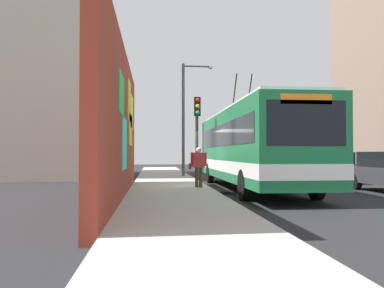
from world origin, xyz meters
TOP-DOWN VIEW (x-y plane):
  - ground_plane at (0.00, 0.00)m, footprint 80.00×80.00m
  - sidewalk_slab at (0.00, 1.60)m, footprint 48.00×3.20m
  - graffiti_wall at (-4.39, 3.35)m, footprint 13.17×0.32m
  - building_far_left at (10.45, 9.20)m, footprint 11.50×7.07m
  - city_bus at (-0.68, -1.80)m, footprint 12.67×2.65m
  - parked_car_navy at (3.41, -7.00)m, footprint 4.52×1.81m
  - parked_car_red at (8.63, -7.00)m, footprint 4.81×1.86m
  - pedestrian_at_curb at (-1.18, 0.48)m, footprint 0.22×0.73m
  - traffic_light at (0.59, 0.35)m, footprint 0.49×0.28m
  - street_lamp at (7.61, 0.24)m, footprint 0.44×1.92m
  - curbside_puddle at (-2.28, -0.60)m, footprint 1.43×1.43m

SIDE VIEW (x-z plane):
  - ground_plane at x=0.00m, z-range 0.00..0.00m
  - curbside_puddle at x=-2.28m, z-range 0.00..0.00m
  - sidewalk_slab at x=0.00m, z-range 0.00..0.15m
  - parked_car_navy at x=3.41m, z-range 0.04..1.62m
  - parked_car_red at x=8.63m, z-range 0.05..1.63m
  - pedestrian_at_curb at x=-1.18m, z-range 0.28..1.89m
  - city_bus at x=-0.68m, z-range -0.71..4.43m
  - graffiti_wall at x=-4.39m, z-range 0.00..4.83m
  - traffic_light at x=0.59m, z-range 0.84..4.73m
  - street_lamp at x=7.61m, z-range 0.66..7.57m
  - building_far_left at x=10.45m, z-range 0.00..21.69m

